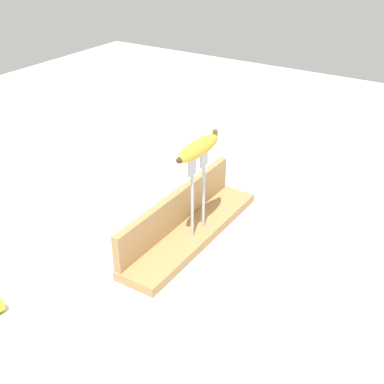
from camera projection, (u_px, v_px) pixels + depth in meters
The scene contains 5 objects.
ground_plane at pixel (192, 236), 1.19m from camera, with size 3.00×3.00×0.00m, color silver.
wooden_board at pixel (192, 232), 1.18m from camera, with size 0.46×0.10×0.02m, color #A87F4C.
board_backstop at pixel (177, 208), 1.18m from camera, with size 0.45×0.02×0.09m, color #A87F4C.
fork_stand_center at pixel (198, 188), 1.11m from camera, with size 0.07×0.01×0.20m.
banana_raised_center at pixel (198, 148), 1.06m from camera, with size 0.16×0.04×0.04m.
Camera 1 is at (-0.83, -0.53, 0.68)m, focal length 46.29 mm.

